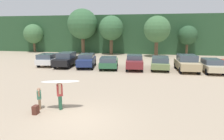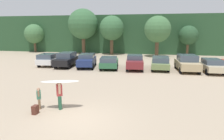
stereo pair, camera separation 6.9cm
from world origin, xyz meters
The scene contains 19 objects.
ground_plane centered at (0.00, 0.00, 0.00)m, with size 120.00×120.00×0.00m, color tan.
hillside_ridge centered at (0.00, 33.82, 3.45)m, with size 108.00×12.00×6.90m, color #284C2D.
tree_right centered at (-19.23, 27.13, 3.49)m, with size 3.67×3.67×5.34m.
tree_center_right centered at (-9.12, 26.55, 5.23)m, with size 5.34×5.34×7.93m.
tree_center centered at (-3.86, 26.26, 4.51)m, with size 4.22×4.22×6.66m.
tree_left centered at (3.82, 24.35, 4.30)m, with size 4.13×4.13×6.40m.
tree_far_left centered at (8.76, 26.67, 3.36)m, with size 3.12×3.12×4.95m.
parked_car_white centered at (-8.95, 13.79, 0.77)m, with size 2.42×4.88×1.47m.
parked_car_black centered at (-6.54, 13.38, 0.86)m, with size 1.99×4.36×1.67m.
parked_car_navy centered at (-4.10, 13.47, 0.83)m, with size 2.42×4.39×1.53m.
parked_car_forest_green centered at (-1.46, 13.33, 0.72)m, with size 2.55×4.74×1.32m.
parked_car_maroon centered at (1.39, 13.37, 0.82)m, with size 2.15×4.37×1.56m.
parked_car_olive_green centered at (4.13, 13.94, 0.74)m, with size 1.90×4.80×1.39m.
parked_car_tan centered at (6.83, 13.41, 0.86)m, with size 2.24×4.26×1.70m.
parked_car_champagne centered at (9.13, 13.14, 0.73)m, with size 1.98×4.12×1.39m.
person_adult centered at (-1.50, 1.10, 0.90)m, with size 0.45×0.63×1.60m.
person_child centered at (-2.61, 0.89, 0.67)m, with size 0.35×0.49×1.18m.
surfboard_white centered at (-1.40, 1.04, 1.55)m, with size 2.10×1.13×0.07m.
backpack_dropped centered at (-2.42, 0.18, 0.22)m, with size 0.24×0.34×0.45m.
Camera 2 is at (3.41, -8.62, 4.22)m, focal length 32.64 mm.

